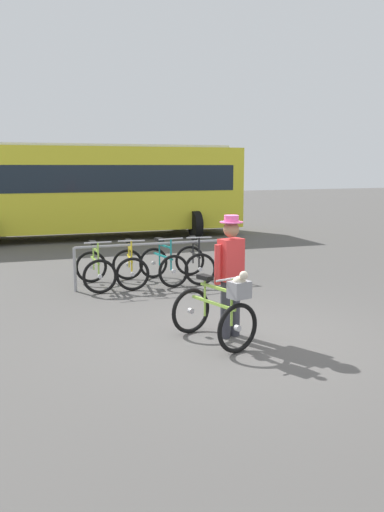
% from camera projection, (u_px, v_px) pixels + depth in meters
% --- Properties ---
extents(ground_plane, '(80.00, 80.00, 0.00)m').
position_uv_depth(ground_plane, '(239.00, 339.00, 7.41)').
color(ground_plane, '#514F4C').
extents(bike_rack_rail, '(3.21, 0.22, 0.88)m').
position_uv_depth(bike_rack_rail, '(154.00, 253.00, 10.63)').
color(bike_rack_rail, '#99999E').
rests_on(bike_rack_rail, ground).
extents(racked_bike_lime, '(0.72, 1.14, 0.97)m').
position_uv_depth(racked_bike_lime, '(95.00, 270.00, 10.45)').
color(racked_bike_lime, black).
rests_on(racked_bike_lime, ground).
extents(racked_bike_yellow, '(0.86, 1.21, 0.97)m').
position_uv_depth(racked_bike_yellow, '(130.00, 267.00, 10.69)').
color(racked_bike_yellow, black).
rests_on(racked_bike_yellow, ground).
extents(racked_bike_teal, '(0.74, 1.16, 0.98)m').
position_uv_depth(racked_bike_teal, '(163.00, 265.00, 10.92)').
color(racked_bike_teal, black).
rests_on(racked_bike_teal, ground).
extents(racked_bike_black, '(0.86, 1.22, 0.98)m').
position_uv_depth(racked_bike_black, '(195.00, 263.00, 11.16)').
color(racked_bike_black, black).
rests_on(racked_bike_black, ground).
extents(featured_bicycle, '(0.89, 1.25, 1.09)m').
position_uv_depth(featured_bicycle, '(219.00, 310.00, 7.09)').
color(featured_bicycle, black).
rests_on(featured_bicycle, ground).
extents(person_with_featured_bike, '(0.52, 0.32, 1.72)m').
position_uv_depth(person_with_featured_bike, '(231.00, 271.00, 7.35)').
color(person_with_featured_bike, '#383842').
rests_on(person_with_featured_bike, ground).
extents(bus_distant, '(10.15, 3.88, 3.08)m').
position_uv_depth(bus_distant, '(92.00, 186.00, 17.69)').
color(bus_distant, yellow).
rests_on(bus_distant, ground).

